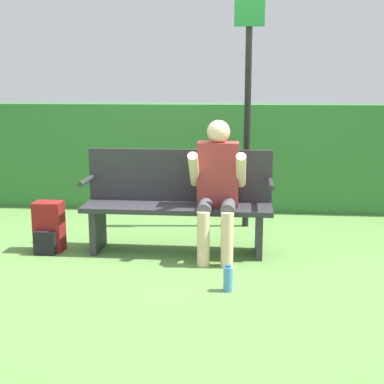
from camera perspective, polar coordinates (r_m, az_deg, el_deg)
name	(u,v)px	position (r m, az deg, el deg)	size (l,w,h in m)	color
ground_plane	(177,252)	(5.12, -1.57, -6.40)	(40.00, 40.00, 0.00)	#5B8942
hedge_back	(195,156)	(6.82, 0.37, 3.83)	(12.00, 0.49, 1.32)	#337033
park_bench	(178,201)	(5.06, -1.50, -0.93)	(1.77, 0.45, 0.96)	#2D2D33
person_seated	(217,182)	(4.87, 2.74, 1.04)	(0.51, 0.57, 1.25)	#993333
backpack	(49,228)	(5.26, -15.03, -3.75)	(0.26, 0.26, 0.48)	maroon
water_bottle	(228,279)	(4.18, 3.87, -9.21)	(0.07, 0.07, 0.21)	#4C8CCC
signpost	(248,97)	(5.84, 5.97, 10.05)	(0.32, 0.09, 2.52)	black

